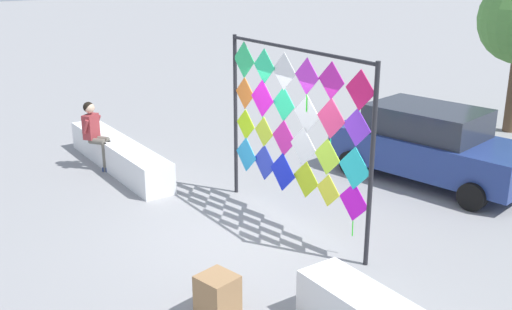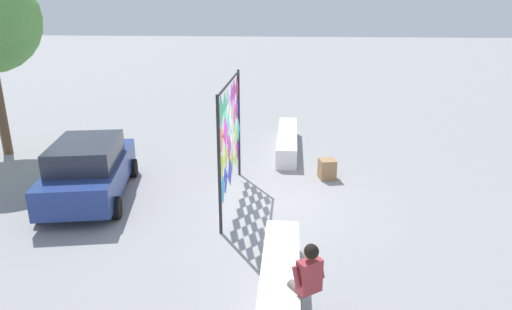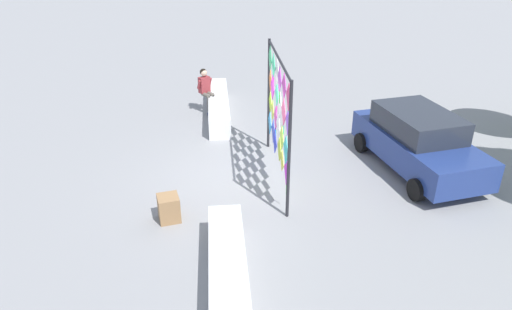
{
  "view_description": "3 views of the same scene",
  "coord_description": "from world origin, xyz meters",
  "px_view_note": "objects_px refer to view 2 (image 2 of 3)",
  "views": [
    {
      "loc": [
        7.48,
        -5.11,
        4.34
      ],
      "look_at": [
        0.01,
        0.05,
        1.36
      ],
      "focal_mm": 42.34,
      "sensor_mm": 36.0,
      "label": 1
    },
    {
      "loc": [
        -10.35,
        -0.68,
        4.71
      ],
      "look_at": [
        -0.38,
        0.12,
        1.36
      ],
      "focal_mm": 31.67,
      "sensor_mm": 36.0,
      "label": 2
    },
    {
      "loc": [
        10.22,
        -0.66,
        5.66
      ],
      "look_at": [
        0.58,
        0.22,
        0.88
      ],
      "focal_mm": 33.0,
      "sensor_mm": 36.0,
      "label": 3
    }
  ],
  "objects_px": {
    "kite_display_rack": "(230,131)",
    "parked_car": "(89,169)",
    "seated_vendor": "(305,278)",
    "cardboard_box_large": "(327,169)"
  },
  "relations": [
    {
      "from": "parked_car",
      "to": "cardboard_box_large",
      "type": "relative_size",
      "value": 7.33
    },
    {
      "from": "seated_vendor",
      "to": "parked_car",
      "type": "bearing_deg",
      "value": 49.88
    },
    {
      "from": "cardboard_box_large",
      "to": "parked_car",
      "type": "bearing_deg",
      "value": 106.52
    },
    {
      "from": "parked_car",
      "to": "cardboard_box_large",
      "type": "distance_m",
      "value": 6.37
    },
    {
      "from": "kite_display_rack",
      "to": "parked_car",
      "type": "xyz_separation_m",
      "value": [
        -0.12,
        3.58,
        -1.03
      ]
    },
    {
      "from": "parked_car",
      "to": "cardboard_box_large",
      "type": "xyz_separation_m",
      "value": [
        1.8,
        -6.09,
        -0.49
      ]
    },
    {
      "from": "kite_display_rack",
      "to": "cardboard_box_large",
      "type": "distance_m",
      "value": 3.38
    },
    {
      "from": "seated_vendor",
      "to": "cardboard_box_large",
      "type": "height_order",
      "value": "seated_vendor"
    },
    {
      "from": "kite_display_rack",
      "to": "parked_car",
      "type": "bearing_deg",
      "value": 91.87
    },
    {
      "from": "seated_vendor",
      "to": "cardboard_box_large",
      "type": "bearing_deg",
      "value": -7.08
    }
  ]
}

